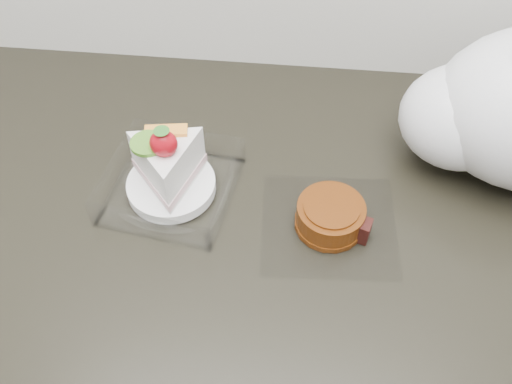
# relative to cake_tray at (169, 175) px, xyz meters

# --- Properties ---
(counter) EXTENTS (2.04, 0.64, 0.90)m
(counter) POSITION_rel_cake_tray_xyz_m (0.12, -0.01, -0.48)
(counter) COLOR black
(counter) RESTS_ON ground
(cake_tray) EXTENTS (0.19, 0.19, 0.13)m
(cake_tray) POSITION_rel_cake_tray_xyz_m (0.00, 0.00, 0.00)
(cake_tray) COLOR white
(cake_tray) RESTS_ON counter
(mooncake_wrap) EXTENTS (0.19, 0.18, 0.04)m
(mooncake_wrap) POSITION_rel_cake_tray_xyz_m (0.22, -0.04, -0.02)
(mooncake_wrap) COLOR white
(mooncake_wrap) RESTS_ON counter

